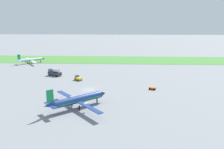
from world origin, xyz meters
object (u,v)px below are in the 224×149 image
airplane_foreground_turboprop (77,100)px  baggage_cart_midfield (153,88)px  fuel_truck_near_gate (55,72)px  pushback_tug_by_runway (78,78)px  airplane_taxiing_turboprop (31,60)px

airplane_foreground_turboprop → baggage_cart_midfield: size_ratio=6.68×
airplane_foreground_turboprop → fuel_truck_near_gate: (-18.04, 39.03, -1.03)m
airplane_foreground_turboprop → fuel_truck_near_gate: airplane_foreground_turboprop is taller
pushback_tug_by_runway → airplane_foreground_turboprop: bearing=149.3°
baggage_cart_midfield → pushback_tug_by_runway: 32.29m
airplane_taxiing_turboprop → airplane_foreground_turboprop: bearing=-95.7°
fuel_truck_near_gate → pushback_tug_by_runway: bearing=176.9°
airplane_taxiing_turboprop → pushback_tug_by_runway: bearing=-82.9°
airplane_taxiing_turboprop → airplane_foreground_turboprop: airplane_foreground_turboprop is taller
airplane_taxiing_turboprop → airplane_foreground_turboprop: (40.24, -68.18, 0.52)m
airplane_foreground_turboprop → pushback_tug_by_runway: size_ratio=4.86×
fuel_truck_near_gate → baggage_cart_midfield: fuel_truck_near_gate is taller
airplane_taxiing_turboprop → pushback_tug_by_runway: size_ratio=4.13×
airplane_foreground_turboprop → airplane_taxiing_turboprop: bearing=79.6°
baggage_cart_midfield → airplane_foreground_turboprop: bearing=-120.9°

